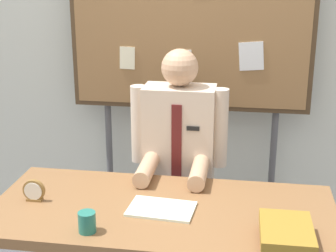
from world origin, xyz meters
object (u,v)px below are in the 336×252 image
at_px(desk_clock, 34,191).
at_px(desk, 162,225).
at_px(book_stack, 287,234).
at_px(person, 179,176).
at_px(open_notebook, 161,209).
at_px(coffee_mug, 87,222).
at_px(bulletin_board, 190,16).

bearing_deg(desk_clock, desk, 1.73).
xyz_separation_m(book_stack, desk_clock, (-1.18, 0.22, 0.00)).
distance_m(person, open_notebook, 0.60).
relative_size(book_stack, open_notebook, 0.98).
xyz_separation_m(open_notebook, coffee_mug, (-0.28, -0.25, 0.04)).
bearing_deg(person, desk_clock, -136.32).
distance_m(person, coffee_mug, 0.90).
bearing_deg(bulletin_board, coffee_mug, -101.93).
height_order(book_stack, open_notebook, book_stack).
xyz_separation_m(bulletin_board, coffee_mug, (-0.28, -1.33, -0.74)).
bearing_deg(coffee_mug, open_notebook, 41.53).
height_order(person, bulletin_board, bulletin_board).
distance_m(person, book_stack, 1.00).
bearing_deg(coffee_mug, desk, 43.44).
xyz_separation_m(person, desk_clock, (-0.62, -0.60, 0.13)).
xyz_separation_m(desk, book_stack, (0.56, -0.24, 0.14)).
bearing_deg(desk_clock, book_stack, -10.43).
xyz_separation_m(desk, bulletin_board, (-0.00, 1.06, 0.87)).
bearing_deg(desk_clock, bulletin_board, 59.95).
bearing_deg(desk, book_stack, -23.00).
height_order(desk, coffee_mug, coffee_mug).
distance_m(book_stack, open_notebook, 0.60).
bearing_deg(person, desk, -90.00).
bearing_deg(bulletin_board, book_stack, -66.75).
relative_size(bulletin_board, open_notebook, 7.07).
bearing_deg(book_stack, desk, 157.00).
distance_m(bulletin_board, book_stack, 1.59).
relative_size(person, bulletin_board, 0.64).
height_order(desk, desk_clock, desk_clock).
relative_size(open_notebook, desk_clock, 2.82).
bearing_deg(desk, bulletin_board, 90.01).
relative_size(desk, open_notebook, 5.34).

